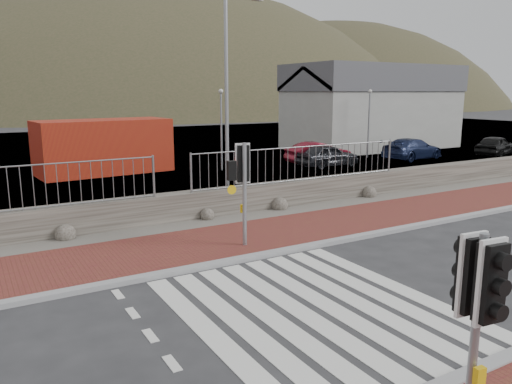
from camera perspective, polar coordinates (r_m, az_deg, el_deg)
ground at (r=9.68m, az=6.57°, el=-13.06°), size 220.00×220.00×0.00m
sidewalk_far at (r=13.29m, az=-5.17°, el=-5.95°), size 40.00×3.00×0.08m
kerb_far at (r=12.02m, az=-2.10°, el=-7.77°), size 40.00×0.25×0.12m
zebra_crossing at (r=9.68m, az=6.57°, el=-13.02°), size 4.62×5.60×0.01m
gravel_strip at (r=15.06m, az=-8.43°, el=-3.98°), size 40.00×1.50×0.06m
stone_wall at (r=15.68m, az=-9.57°, el=-1.81°), size 40.00×0.60×0.90m
railing at (r=15.29m, az=-9.54°, el=3.08°), size 18.07×0.07×1.22m
quay at (r=35.54m, az=-21.52°, el=4.18°), size 120.00×40.00×0.50m
water at (r=70.23m, az=-26.11°, el=7.02°), size 220.00×50.00×0.05m
harbor_building at (r=36.98m, az=13.15°, el=9.49°), size 12.20×6.20×5.80m
hills_backdrop at (r=99.43m, az=-22.24°, el=-5.23°), size 254.00×90.00×100.00m
traffic_signal_near at (r=5.99m, az=24.09°, el=-10.89°), size 0.38×0.26×2.54m
traffic_signal_far at (r=12.60m, az=-1.49°, el=2.22°), size 0.67×0.29×2.74m
streetlight at (r=17.02m, az=-3.04°, el=11.50°), size 1.52×0.31×7.15m
shipping_container at (r=25.92m, az=-16.99°, el=5.00°), size 6.56×3.25×2.64m
car_a at (r=27.20m, az=8.20°, el=4.15°), size 3.58×1.53×1.21m
car_b at (r=28.20m, az=7.13°, el=4.44°), size 3.83×1.73×1.22m
car_c at (r=31.25m, az=17.41°, el=4.73°), size 4.56×2.36×1.26m
car_e at (r=34.94m, az=25.66°, el=4.80°), size 4.05×2.55×1.28m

